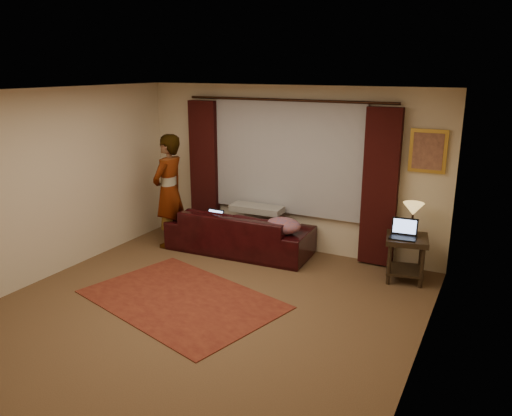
{
  "coord_description": "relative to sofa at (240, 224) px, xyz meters",
  "views": [
    {
      "loc": [
        3.1,
        -4.64,
        2.86
      ],
      "look_at": [
        0.1,
        1.2,
        1.0
      ],
      "focal_mm": 35.0,
      "sensor_mm": 36.0,
      "label": 1
    }
  ],
  "objects": [
    {
      "name": "floor",
      "position": [
        0.58,
        -1.95,
        -0.47
      ],
      "size": [
        5.0,
        5.0,
        0.01
      ],
      "primitive_type": "cube",
      "color": "brown",
      "rests_on": "ground"
    },
    {
      "name": "ceiling",
      "position": [
        0.58,
        -1.95,
        2.14
      ],
      "size": [
        5.0,
        5.0,
        0.02
      ],
      "primitive_type": "cube",
      "color": "silver",
      "rests_on": "ground"
    },
    {
      "name": "wall_back",
      "position": [
        0.58,
        0.55,
        0.84
      ],
      "size": [
        5.0,
        0.02,
        2.6
      ],
      "primitive_type": "cube",
      "color": "beige",
      "rests_on": "ground"
    },
    {
      "name": "wall_front",
      "position": [
        0.58,
        -4.45,
        0.84
      ],
      "size": [
        5.0,
        0.02,
        2.6
      ],
      "primitive_type": "cube",
      "color": "beige",
      "rests_on": "ground"
    },
    {
      "name": "wall_left",
      "position": [
        -1.92,
        -1.95,
        0.84
      ],
      "size": [
        0.02,
        5.0,
        2.6
      ],
      "primitive_type": "cube",
      "color": "beige",
      "rests_on": "ground"
    },
    {
      "name": "wall_right",
      "position": [
        3.08,
        -1.95,
        0.84
      ],
      "size": [
        0.02,
        5.0,
        2.6
      ],
      "primitive_type": "cube",
      "color": "beige",
      "rests_on": "ground"
    },
    {
      "name": "sheer_curtain",
      "position": [
        0.58,
        0.49,
        1.04
      ],
      "size": [
        2.5,
        0.05,
        1.8
      ],
      "primitive_type": "cube",
      "color": "#A5A6AD",
      "rests_on": "wall_back"
    },
    {
      "name": "drape_left",
      "position": [
        -0.92,
        0.44,
        0.72
      ],
      "size": [
        0.5,
        0.14,
        2.3
      ],
      "primitive_type": "cube",
      "color": "black",
      "rests_on": "floor"
    },
    {
      "name": "drape_right",
      "position": [
        2.08,
        0.44,
        0.72
      ],
      "size": [
        0.5,
        0.14,
        2.3
      ],
      "primitive_type": "cube",
      "color": "black",
      "rests_on": "floor"
    },
    {
      "name": "curtain_rod",
      "position": [
        0.58,
        0.44,
        1.92
      ],
      "size": [
        0.04,
        0.04,
        3.4
      ],
      "primitive_type": "cylinder",
      "color": "black",
      "rests_on": "wall_back"
    },
    {
      "name": "picture_frame",
      "position": [
        2.68,
        0.52,
        1.29
      ],
      "size": [
        0.5,
        0.04,
        0.6
      ],
      "primitive_type": "cube",
      "color": "gold",
      "rests_on": "wall_back"
    },
    {
      "name": "sofa",
      "position": [
        0.0,
        0.0,
        0.0
      ],
      "size": [
        2.34,
        1.11,
        0.93
      ],
      "primitive_type": "imported",
      "rotation": [
        0.0,
        0.0,
        3.19
      ],
      "color": "black",
      "rests_on": "floor"
    },
    {
      "name": "throw_blanket",
      "position": [
        0.19,
        0.22,
        0.47
      ],
      "size": [
        0.86,
        0.37,
        0.1
      ],
      "primitive_type": "cube",
      "rotation": [
        0.0,
        0.0,
        0.04
      ],
      "color": "gray",
      "rests_on": "sofa"
    },
    {
      "name": "clothing_pile",
      "position": [
        0.81,
        -0.13,
        0.12
      ],
      "size": [
        0.56,
        0.43,
        0.23
      ],
      "primitive_type": "ellipsoid",
      "rotation": [
        0.0,
        0.0,
        -0.01
      ],
      "color": "#865264",
      "rests_on": "sofa"
    },
    {
      "name": "laptop_sofa",
      "position": [
        -0.37,
        -0.22,
        0.11
      ],
      "size": [
        0.3,
        0.33,
        0.21
      ],
      "primitive_type": null,
      "rotation": [
        0.0,
        0.0,
        -0.03
      ],
      "color": "black",
      "rests_on": "sofa"
    },
    {
      "name": "area_rug",
      "position": [
        0.18,
        -1.86,
        -0.46
      ],
      "size": [
        2.79,
        2.22,
        0.01
      ],
      "primitive_type": "cube",
      "rotation": [
        0.0,
        0.0,
        -0.27
      ],
      "color": "maroon",
      "rests_on": "floor"
    },
    {
      "name": "end_table",
      "position": [
        2.58,
        0.06,
        -0.15
      ],
      "size": [
        0.65,
        0.65,
        0.63
      ],
      "primitive_type": "cube",
      "rotation": [
        0.0,
        0.0,
        0.2
      ],
      "color": "black",
      "rests_on": "floor"
    },
    {
      "name": "tiffany_lamp",
      "position": [
        2.6,
        0.18,
        0.4
      ],
      "size": [
        0.34,
        0.34,
        0.45
      ],
      "primitive_type": null,
      "rotation": [
        0.0,
        0.0,
        0.23
      ],
      "color": "olive",
      "rests_on": "end_table"
    },
    {
      "name": "laptop_table",
      "position": [
        2.54,
        -0.03,
        0.3
      ],
      "size": [
        0.37,
        0.4,
        0.25
      ],
      "primitive_type": null,
      "rotation": [
        0.0,
        0.0,
        0.07
      ],
      "color": "black",
      "rests_on": "end_table"
    },
    {
      "name": "person",
      "position": [
        -1.15,
        -0.28,
        0.46
      ],
      "size": [
        0.54,
        0.54,
        1.85
      ],
      "primitive_type": "imported",
      "rotation": [
        0.0,
        0.0,
        -1.57
      ],
      "color": "gray",
      "rests_on": "floor"
    }
  ]
}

